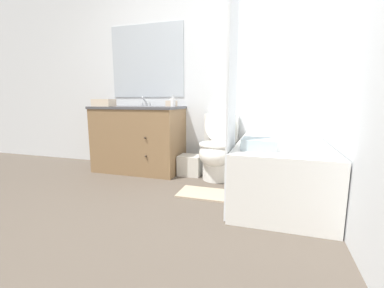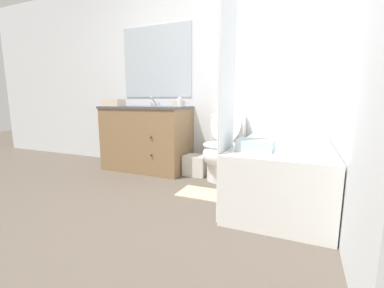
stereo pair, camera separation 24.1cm
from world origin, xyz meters
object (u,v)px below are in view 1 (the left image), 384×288
at_px(sink_faucet, 146,103).
at_px(soap_dispenser, 173,102).
at_px(tissue_box, 172,103).
at_px(bath_towel_folded, 259,144).
at_px(wastebasket, 190,165).
at_px(hand_towel_folded, 104,103).
at_px(bath_mat, 205,194).
at_px(toilet, 218,150).
at_px(vanity_cabinet, 139,138).
at_px(bathtub, 280,169).

height_order(sink_faucet, soap_dispenser, soap_dispenser).
height_order(sink_faucet, tissue_box, sink_faucet).
bearing_deg(bath_towel_folded, wastebasket, 134.76).
bearing_deg(tissue_box, hand_towel_folded, -158.58).
relative_size(hand_towel_folded, bath_towel_folded, 0.94).
bearing_deg(bath_mat, soap_dispenser, 131.68).
height_order(sink_faucet, wastebasket, sink_faucet).
distance_m(wastebasket, soap_dispenser, 0.80).
relative_size(sink_faucet, toilet, 0.17).
height_order(wastebasket, soap_dispenser, soap_dispenser).
height_order(sink_faucet, toilet, sink_faucet).
bearing_deg(wastebasket, toilet, -7.51).
height_order(toilet, bath_towel_folded, toilet).
bearing_deg(soap_dispenser, toilet, -10.38).
relative_size(vanity_cabinet, wastebasket, 4.08).
bearing_deg(hand_towel_folded, vanity_cabinet, 21.83).
bearing_deg(bathtub, tissue_box, 156.27).
xyz_separation_m(tissue_box, soap_dispenser, (0.06, -0.09, 0.02)).
xyz_separation_m(bathtub, bath_towel_folded, (-0.18, -0.43, 0.30)).
distance_m(hand_towel_folded, bath_mat, 1.72).
relative_size(vanity_cabinet, hand_towel_folded, 4.42).
bearing_deg(bathtub, soap_dispenser, 158.93).
distance_m(hand_towel_folded, bath_towel_folded, 2.07).
height_order(sink_faucet, hand_towel_folded, sink_faucet).
xyz_separation_m(bathtub, hand_towel_folded, (-2.10, 0.27, 0.61)).
relative_size(vanity_cabinet, bath_mat, 2.16).
distance_m(wastebasket, tissue_box, 0.82).
relative_size(bathtub, bath_mat, 2.80).
distance_m(wastebasket, bath_towel_folded, 1.28).
xyz_separation_m(tissue_box, bath_towel_folded, (1.14, -1.01, -0.30)).
bearing_deg(bath_mat, sink_faucet, 142.18).
relative_size(vanity_cabinet, bathtub, 0.77).
xyz_separation_m(bathtub, bath_mat, (-0.68, -0.17, -0.26)).
height_order(soap_dispenser, hand_towel_folded, soap_dispenser).
xyz_separation_m(vanity_cabinet, bathtub, (1.72, -0.43, -0.16)).
xyz_separation_m(soap_dispenser, bath_mat, (0.58, -0.66, -0.88)).
relative_size(sink_faucet, hand_towel_folded, 0.57).
bearing_deg(bath_towel_folded, hand_towel_folded, 159.99).
relative_size(hand_towel_folded, bath_mat, 0.49).
relative_size(vanity_cabinet, sink_faucet, 7.78).
bearing_deg(bath_mat, bath_towel_folded, -27.22).
distance_m(toilet, soap_dispenser, 0.81).
relative_size(bathtub, bath_towel_folded, 5.35).
distance_m(toilet, hand_towel_folded, 1.52).
relative_size(wastebasket, tissue_box, 2.25).
bearing_deg(tissue_box, toilet, -17.35).
bearing_deg(sink_faucet, soap_dispenser, -18.13).
height_order(wastebasket, tissue_box, tissue_box).
bearing_deg(bath_mat, wastebasket, 120.01).
relative_size(vanity_cabinet, bath_towel_folded, 4.14).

